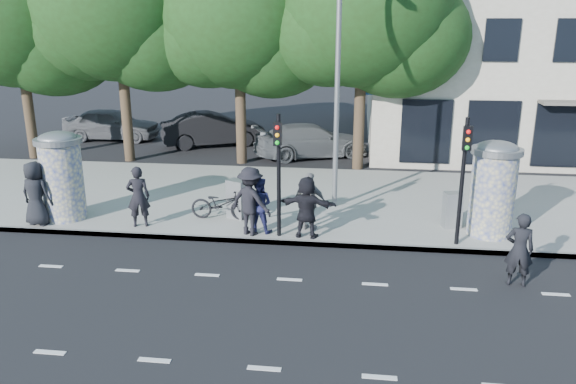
# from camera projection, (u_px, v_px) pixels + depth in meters

# --- Properties ---
(ground) EXTENTS (120.00, 120.00, 0.00)m
(ground) POSITION_uv_depth(u_px,v_px,m) (281.00, 308.00, 11.92)
(ground) COLOR black
(ground) RESTS_ON ground
(sidewalk) EXTENTS (40.00, 8.00, 0.15)m
(sidewalk) POSITION_uv_depth(u_px,v_px,m) (312.00, 200.00, 19.02)
(sidewalk) COLOR gray
(sidewalk) RESTS_ON ground
(curb) EXTENTS (40.00, 0.10, 0.16)m
(curb) POSITION_uv_depth(u_px,v_px,m) (299.00, 243.00, 15.27)
(curb) COLOR slate
(curb) RESTS_ON ground
(lane_dash_near) EXTENTS (32.00, 0.12, 0.01)m
(lane_dash_near) POSITION_uv_depth(u_px,v_px,m) (264.00, 369.00, 9.83)
(lane_dash_near) COLOR silver
(lane_dash_near) RESTS_ON ground
(lane_dash_far) EXTENTS (32.00, 0.12, 0.01)m
(lane_dash_far) POSITION_uv_depth(u_px,v_px,m) (290.00, 280.00, 13.25)
(lane_dash_far) COLOR silver
(lane_dash_far) RESTS_ON ground
(ad_column_left) EXTENTS (1.36, 1.36, 2.65)m
(ad_column_left) POSITION_uv_depth(u_px,v_px,m) (62.00, 174.00, 16.62)
(ad_column_left) COLOR beige
(ad_column_left) RESTS_ON sidewalk
(ad_column_right) EXTENTS (1.36, 1.36, 2.65)m
(ad_column_right) POSITION_uv_depth(u_px,v_px,m) (493.00, 186.00, 15.31)
(ad_column_right) COLOR beige
(ad_column_right) RESTS_ON sidewalk
(traffic_pole_near) EXTENTS (0.22, 0.31, 3.40)m
(traffic_pole_near) POSITION_uv_depth(u_px,v_px,m) (278.00, 163.00, 14.95)
(traffic_pole_near) COLOR black
(traffic_pole_near) RESTS_ON sidewalk
(traffic_pole_far) EXTENTS (0.22, 0.31, 3.40)m
(traffic_pole_far) POSITION_uv_depth(u_px,v_px,m) (464.00, 169.00, 14.37)
(traffic_pole_far) COLOR black
(traffic_pole_far) RESTS_ON sidewalk
(street_lamp) EXTENTS (0.25, 0.93, 8.00)m
(street_lamp) POSITION_uv_depth(u_px,v_px,m) (338.00, 59.00, 16.74)
(street_lamp) COLOR slate
(street_lamp) RESTS_ON sidewalk
(tree_far_left) EXTENTS (7.20, 7.20, 9.26)m
(tree_far_left) POSITION_uv_depth(u_px,v_px,m) (16.00, 14.00, 23.59)
(tree_far_left) COLOR #38281C
(tree_far_left) RESTS_ON ground
(tree_mid_left) EXTENTS (7.20, 7.20, 9.57)m
(tree_mid_left) POSITION_uv_depth(u_px,v_px,m) (117.00, 6.00, 22.95)
(tree_mid_left) COLOR #38281C
(tree_mid_left) RESTS_ON ground
(tree_near_left) EXTENTS (6.80, 6.80, 8.97)m
(tree_near_left) POSITION_uv_depth(u_px,v_px,m) (238.00, 17.00, 22.66)
(tree_near_left) COLOR #38281C
(tree_near_left) RESTS_ON ground
(tree_center) EXTENTS (7.00, 7.00, 9.30)m
(tree_center) POSITION_uv_depth(u_px,v_px,m) (363.00, 10.00, 21.61)
(tree_center) COLOR #38281C
(tree_center) RESTS_ON ground
(ped_a) EXTENTS (1.00, 0.73, 1.89)m
(ped_a) POSITION_uv_depth(u_px,v_px,m) (36.00, 194.00, 16.19)
(ped_a) COLOR black
(ped_a) RESTS_ON sidewalk
(ped_b) EXTENTS (0.75, 0.61, 1.79)m
(ped_b) POSITION_uv_depth(u_px,v_px,m) (138.00, 197.00, 16.08)
(ped_b) COLOR black
(ped_b) RESTS_ON sidewalk
(ped_c) EXTENTS (0.85, 0.71, 1.59)m
(ped_c) POSITION_uv_depth(u_px,v_px,m) (259.00, 205.00, 15.68)
(ped_c) COLOR #1F224F
(ped_c) RESTS_ON sidewalk
(ped_d) EXTENTS (1.43, 1.17, 1.93)m
(ped_d) POSITION_uv_depth(u_px,v_px,m) (251.00, 201.00, 15.45)
(ped_d) COLOR black
(ped_d) RESTS_ON sidewalk
(ped_e) EXTENTS (1.10, 0.80, 1.68)m
(ped_e) POSITION_uv_depth(u_px,v_px,m) (310.00, 202.00, 15.81)
(ped_e) COLOR slate
(ped_e) RESTS_ON sidewalk
(ped_f) EXTENTS (1.66, 0.78, 1.73)m
(ped_f) POSITION_uv_depth(u_px,v_px,m) (307.00, 207.00, 15.27)
(ped_f) COLOR black
(ped_f) RESTS_ON sidewalk
(man_road) EXTENTS (0.68, 0.48, 1.75)m
(man_road) POSITION_uv_depth(u_px,v_px,m) (519.00, 250.00, 12.75)
(man_road) COLOR black
(man_road) RESTS_ON ground
(bicycle) EXTENTS (0.65, 1.83, 0.96)m
(bicycle) POSITION_uv_depth(u_px,v_px,m) (221.00, 204.00, 16.78)
(bicycle) COLOR black
(bicycle) RESTS_ON sidewalk
(cabinet_left) EXTENTS (0.68, 0.60, 1.18)m
(cabinet_left) POSITION_uv_depth(u_px,v_px,m) (237.00, 199.00, 16.90)
(cabinet_left) COLOR gray
(cabinet_left) RESTS_ON sidewalk
(cabinet_right) EXTENTS (0.56, 0.46, 1.04)m
(cabinet_right) POSITION_uv_depth(u_px,v_px,m) (452.00, 210.00, 16.10)
(cabinet_right) COLOR gray
(cabinet_right) RESTS_ON sidewalk
(car_left) EXTENTS (2.09, 4.89, 1.65)m
(car_left) POSITION_uv_depth(u_px,v_px,m) (112.00, 124.00, 29.01)
(car_left) COLOR #5A5C61
(car_left) RESTS_ON ground
(car_mid) EXTENTS (3.69, 5.27, 1.65)m
(car_mid) POSITION_uv_depth(u_px,v_px,m) (213.00, 129.00, 27.60)
(car_mid) COLOR black
(car_mid) RESTS_ON ground
(car_right) EXTENTS (3.98, 5.57, 1.50)m
(car_right) POSITION_uv_depth(u_px,v_px,m) (311.00, 141.00, 25.26)
(car_right) COLOR #54585B
(car_right) RESTS_ON ground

